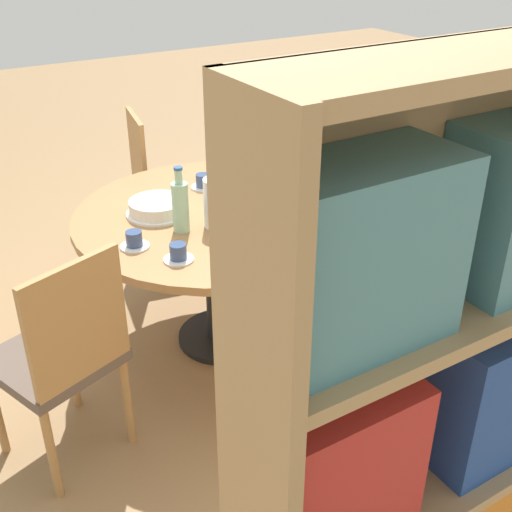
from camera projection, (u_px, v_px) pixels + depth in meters
ground_plane at (224, 338)px, 3.30m from camera, size 14.00×14.00×0.00m
dining_table at (221, 238)px, 3.02m from camera, size 1.36×1.36×0.71m
chair_a at (424, 299)px, 2.71m from camera, size 0.57×0.57×0.92m
chair_b at (163, 183)px, 3.84m from camera, size 0.49×0.49×0.92m
chair_c at (62, 354)px, 2.37m from camera, size 0.54×0.54×0.92m
bookshelf at (420, 415)px, 1.62m from camera, size 1.02×0.28×1.73m
coffee_pot at (219, 201)px, 2.77m from camera, size 0.13×0.13×0.26m
water_bottle at (180, 206)px, 2.73m from camera, size 0.07×0.07×0.29m
cake_main at (157, 207)px, 2.92m from camera, size 0.28×0.28×0.07m
cake_second at (300, 228)px, 2.75m from camera, size 0.26×0.26×0.06m
cup_a at (178, 254)px, 2.54m from camera, size 0.12×0.12×0.07m
cup_b at (134, 241)px, 2.64m from camera, size 0.12×0.12×0.07m
cup_c at (203, 182)px, 3.20m from camera, size 0.12×0.12×0.07m
plate_stack at (236, 179)px, 3.26m from camera, size 0.19×0.19×0.04m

